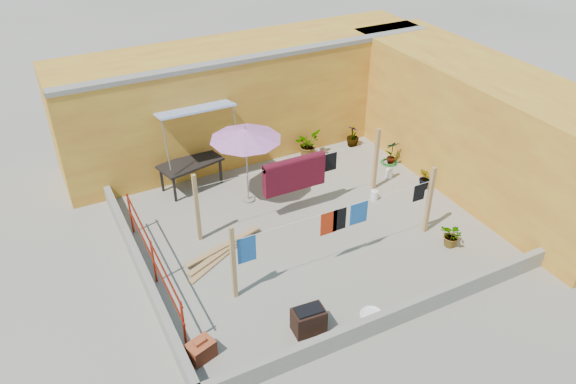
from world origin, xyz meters
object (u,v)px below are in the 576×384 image
object	(u,v)px
patio_umbrella	(245,135)
white_basin	(371,315)
outdoor_table	(190,164)
green_hose	(389,162)
water_jug_a	(389,173)
plant_back_a	(307,144)
brick_stack	(201,350)
water_jug_b	(374,195)
brazier	(309,320)

from	to	relation	value
patio_umbrella	white_basin	world-z (taller)	patio_umbrella
patio_umbrella	outdoor_table	distance (m)	2.13
patio_umbrella	outdoor_table	world-z (taller)	patio_umbrella
patio_umbrella	green_hose	world-z (taller)	patio_umbrella
water_jug_a	plant_back_a	world-z (taller)	plant_back_a
green_hose	plant_back_a	bearing A→B (deg)	143.02
outdoor_table	brick_stack	bearing A→B (deg)	-107.45
patio_umbrella	outdoor_table	bearing A→B (deg)	129.16
patio_umbrella	brick_stack	bearing A→B (deg)	-123.23
water_jug_b	white_basin	bearing A→B (deg)	-125.16
patio_umbrella	white_basin	xyz separation A→B (m)	(0.51, -5.00, -1.91)
brick_stack	green_hose	size ratio (longest dim) A/B	1.17
white_basin	outdoor_table	bearing A→B (deg)	104.10
water_jug_b	brick_stack	bearing A→B (deg)	-153.41
plant_back_a	brazier	bearing A→B (deg)	-118.60
brazier	white_basin	distance (m)	1.35
brazier	brick_stack	bearing A→B (deg)	171.30
brick_stack	water_jug_b	xyz separation A→B (m)	(5.89, 2.95, -0.05)
water_jug_a	green_hose	bearing A→B (deg)	53.52
outdoor_table	white_basin	distance (m)	6.57
white_basin	green_hose	bearing A→B (deg)	51.05
brick_stack	water_jug_a	world-z (taller)	brick_stack
patio_umbrella	green_hose	distance (m)	4.89
outdoor_table	brick_stack	size ratio (longest dim) A/B	3.10
brick_stack	water_jug_b	world-z (taller)	brick_stack
water_jug_a	white_basin	bearing A→B (deg)	-129.33
outdoor_table	plant_back_a	bearing A→B (deg)	0.97
outdoor_table	water_jug_a	distance (m)	5.52
water_jug_a	green_hose	xyz separation A→B (m)	(0.50, 0.67, -0.10)
brick_stack	brazier	world-z (taller)	brazier
water_jug_a	patio_umbrella	bearing A→B (deg)	169.51
plant_back_a	outdoor_table	bearing A→B (deg)	-179.03
brick_stack	plant_back_a	bearing A→B (deg)	46.92
brick_stack	green_hose	xyz separation A→B (m)	(7.39, 4.35, -0.15)
white_basin	water_jug_a	distance (m)	5.51
outdoor_table	white_basin	world-z (taller)	outdoor_table
green_hose	water_jug_a	bearing A→B (deg)	-126.48
outdoor_table	green_hose	bearing A→B (deg)	-14.14
brick_stack	brazier	bearing A→B (deg)	-8.70
water_jug_b	plant_back_a	world-z (taller)	plant_back_a
brazier	water_jug_a	size ratio (longest dim) A/B	2.13
patio_umbrella	green_hose	bearing A→B (deg)	-0.90
brazier	green_hose	distance (m)	7.07
outdoor_table	plant_back_a	size ratio (longest dim) A/B	2.18
patio_umbrella	brick_stack	distance (m)	5.58
outdoor_table	water_jug_a	size ratio (longest dim) A/B	5.89
patio_umbrella	brazier	xyz separation A→B (m)	(-0.80, -4.75, -1.68)
brazier	green_hose	bearing A→B (deg)	41.43
plant_back_a	water_jug_a	bearing A→B (deg)	-55.79
brick_stack	brazier	xyz separation A→B (m)	(2.10, -0.32, 0.09)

